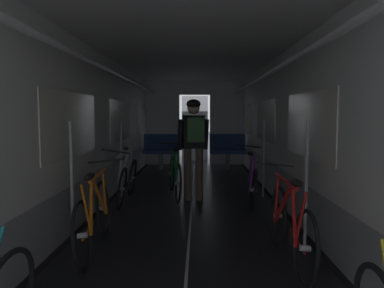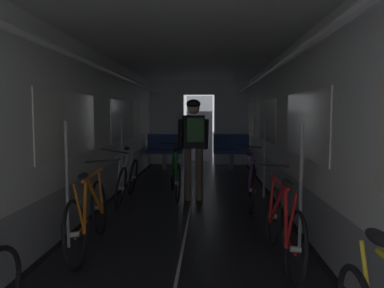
# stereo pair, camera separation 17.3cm
# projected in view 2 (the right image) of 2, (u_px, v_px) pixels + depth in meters

# --- Properties ---
(train_car_shell) EXTENTS (3.14, 12.34, 2.57)m
(train_car_shell) POSITION_uv_depth(u_px,v_px,m) (189.00, 99.00, 5.41)
(train_car_shell) COLOR black
(train_car_shell) RESTS_ON ground
(bench_seat_far_left) EXTENTS (0.98, 0.51, 0.95)m
(bench_seat_far_left) POSITION_uv_depth(u_px,v_px,m) (165.00, 148.00, 10.00)
(bench_seat_far_left) COLOR gray
(bench_seat_far_left) RESTS_ON ground
(bench_seat_far_right) EXTENTS (0.98, 0.51, 0.95)m
(bench_seat_far_right) POSITION_uv_depth(u_px,v_px,m) (231.00, 148.00, 9.92)
(bench_seat_far_right) COLOR gray
(bench_seat_far_right) RESTS_ON ground
(bicycle_orange) EXTENTS (0.44, 1.69, 0.95)m
(bicycle_orange) POSITION_uv_depth(u_px,v_px,m) (89.00, 215.00, 4.01)
(bicycle_orange) COLOR black
(bicycle_orange) RESTS_ON ground
(bicycle_purple) EXTENTS (0.44, 1.69, 0.95)m
(bicycle_purple) POSITION_uv_depth(u_px,v_px,m) (252.00, 181.00, 6.03)
(bicycle_purple) COLOR black
(bicycle_purple) RESTS_ON ground
(bicycle_white) EXTENTS (0.44, 1.69, 0.96)m
(bicycle_white) POSITION_uv_depth(u_px,v_px,m) (127.00, 179.00, 6.24)
(bicycle_white) COLOR black
(bicycle_white) RESTS_ON ground
(bicycle_red) EXTENTS (0.44, 1.69, 0.95)m
(bicycle_red) POSITION_uv_depth(u_px,v_px,m) (282.00, 226.00, 3.62)
(bicycle_red) COLOR black
(bicycle_red) RESTS_ON ground
(person_cyclist_aisle) EXTENTS (0.56, 0.44, 1.73)m
(person_cyclist_aisle) POSITION_uv_depth(u_px,v_px,m) (194.00, 138.00, 6.27)
(person_cyclist_aisle) COLOR brown
(person_cyclist_aisle) RESTS_ON ground
(bicycle_green_in_aisle) EXTENTS (0.51, 1.68, 0.94)m
(bicycle_green_in_aisle) POSITION_uv_depth(u_px,v_px,m) (175.00, 176.00, 6.60)
(bicycle_green_in_aisle) COLOR black
(bicycle_green_in_aisle) RESTS_ON ground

